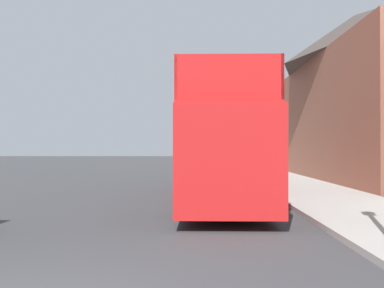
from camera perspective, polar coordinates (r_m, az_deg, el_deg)
ground_plane at (r=25.82m, az=-4.43°, el=-4.61°), size 144.00×144.00×0.00m
sidewalk at (r=23.21m, az=12.30°, el=-4.89°), size 3.71×108.00×0.14m
brick_terrace_rear at (r=28.93m, az=19.95°, el=5.66°), size 6.00×22.17×9.88m
tour_bus at (r=15.54m, az=3.58°, el=-0.59°), size 2.69×11.30×4.01m
parked_car_ahead_of_bus at (r=24.63m, az=4.62°, el=-3.10°), size 1.95×4.33×1.58m
lamp_post_second at (r=18.17m, az=11.00°, el=4.71°), size 0.35×0.35×4.90m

